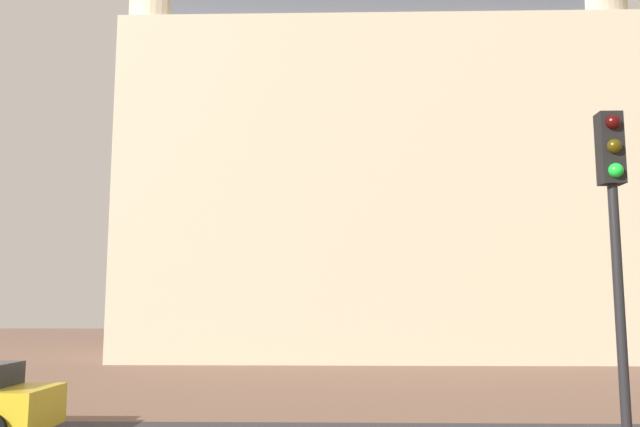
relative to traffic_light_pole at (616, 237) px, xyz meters
name	(u,v)px	position (x,y,z in m)	size (l,w,h in m)	color
landmark_building	(364,166)	(-1.89, 27.35, 6.61)	(24.88, 11.93, 31.07)	beige
traffic_light_pole	(616,237)	(0.00, 0.00, 0.00)	(0.28, 0.34, 5.05)	black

